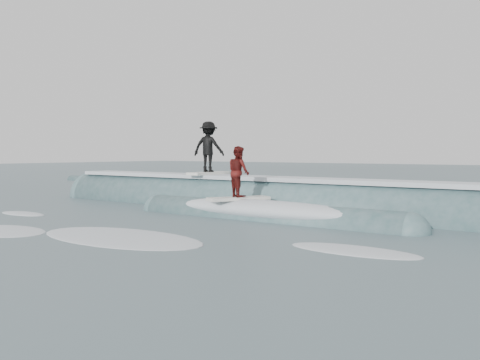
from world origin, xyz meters
The scene contains 6 objects.
ground centered at (0.00, 0.00, 0.00)m, with size 160.00×160.00×0.00m, color #3D5559.
breaking_wave centered at (0.28, 5.44, 0.04)m, with size 20.58×3.91×2.25m.
surfer_black centered at (-2.26, 5.78, 2.19)m, with size 1.38×2.02×2.02m.
surfer_red centered at (0.86, 3.58, 1.33)m, with size 1.41×2.03×1.70m.
whitewater centered at (0.71, -1.08, 0.00)m, with size 13.68×4.55×0.10m.
far_swells centered at (-1.73, 17.65, 0.00)m, with size 38.46×8.65×0.80m.
Camera 1 is at (11.00, -9.70, 2.05)m, focal length 40.00 mm.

